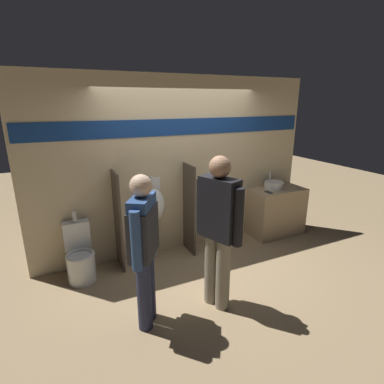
# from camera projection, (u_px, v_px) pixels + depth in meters

# --- Properties ---
(ground_plane) EXTENTS (16.00, 16.00, 0.00)m
(ground_plane) POSITION_uv_depth(u_px,v_px,m) (197.00, 261.00, 4.53)
(ground_plane) COLOR #997F5B
(display_wall) EXTENTS (4.53, 0.07, 2.70)m
(display_wall) POSITION_uv_depth(u_px,v_px,m) (180.00, 166.00, 4.65)
(display_wall) COLOR beige
(display_wall) RESTS_ON ground_plane
(sink_counter) EXTENTS (0.96, 0.54, 0.85)m
(sink_counter) POSITION_uv_depth(u_px,v_px,m) (276.00, 211.00, 5.38)
(sink_counter) COLOR tan
(sink_counter) RESTS_ON ground_plane
(sink_basin) EXTENTS (0.33, 0.33, 0.26)m
(sink_basin) POSITION_uv_depth(u_px,v_px,m) (274.00, 185.00, 5.26)
(sink_basin) COLOR silver
(sink_basin) RESTS_ON sink_counter
(cell_phone) EXTENTS (0.07, 0.14, 0.01)m
(cell_phone) POSITION_uv_depth(u_px,v_px,m) (269.00, 192.00, 5.04)
(cell_phone) COLOR #232328
(cell_phone) RESTS_ON sink_counter
(divider_near_counter) EXTENTS (0.03, 0.41, 1.42)m
(divider_near_counter) POSITION_uv_depth(u_px,v_px,m) (118.00, 221.00, 4.20)
(divider_near_counter) COLOR #4C4238
(divider_near_counter) RESTS_ON ground_plane
(divider_mid) EXTENTS (0.03, 0.41, 1.42)m
(divider_mid) POSITION_uv_depth(u_px,v_px,m) (189.00, 209.00, 4.65)
(divider_mid) COLOR #4C4238
(divider_mid) RESTS_ON ground_plane
(urinal_near_counter) EXTENTS (0.32, 0.32, 1.26)m
(urinal_near_counter) POSITION_uv_depth(u_px,v_px,m) (154.00, 205.00, 4.43)
(urinal_near_counter) COLOR silver
(urinal_near_counter) RESTS_ON ground_plane
(urinal_far) EXTENTS (0.32, 0.32, 1.26)m
(urinal_far) POSITION_uv_depth(u_px,v_px,m) (219.00, 195.00, 4.89)
(urinal_far) COLOR silver
(urinal_far) RESTS_ON ground_plane
(toilet) EXTENTS (0.38, 0.54, 0.91)m
(toilet) POSITION_uv_depth(u_px,v_px,m) (80.00, 257.00, 4.02)
(toilet) COLOR silver
(toilet) RESTS_ON ground_plane
(person_in_vest) EXTENTS (0.41, 0.51, 1.66)m
(person_in_vest) POSITION_uv_depth(u_px,v_px,m) (144.00, 242.00, 3.00)
(person_in_vest) COLOR #282D4C
(person_in_vest) RESTS_ON ground_plane
(person_with_lanyard) EXTENTS (0.35, 0.59, 1.79)m
(person_with_lanyard) POSITION_uv_depth(u_px,v_px,m) (218.00, 227.00, 3.30)
(person_with_lanyard) COLOR gray
(person_with_lanyard) RESTS_ON ground_plane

